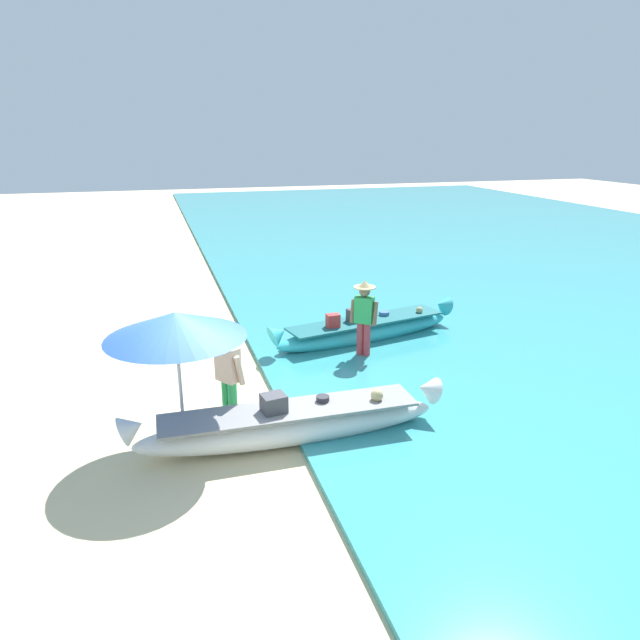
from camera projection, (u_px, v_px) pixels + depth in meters
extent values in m
plane|color=beige|center=(224.00, 436.00, 8.71)|extent=(80.00, 80.00, 0.00)
cube|color=teal|center=(578.00, 266.00, 19.49)|extent=(24.00, 56.00, 0.10)
ellipsoid|color=white|center=(290.00, 426.00, 8.46)|extent=(4.49, 0.73, 0.53)
cone|color=white|center=(132.00, 427.00, 7.78)|extent=(0.41, 0.43, 0.49)
cone|color=white|center=(427.00, 389.00, 8.95)|extent=(0.41, 0.43, 0.49)
cube|color=gray|center=(290.00, 410.00, 8.38)|extent=(3.78, 0.74, 0.04)
sphere|color=tan|center=(377.00, 395.00, 8.63)|extent=(0.19, 0.19, 0.19)
cylinder|color=#2D2D33|center=(323.00, 399.00, 8.61)|extent=(0.20, 0.20, 0.10)
cube|color=#424247|center=(274.00, 404.00, 8.25)|extent=(0.38, 0.35, 0.28)
ellipsoid|color=#33B2BC|center=(366.00, 332.00, 12.51)|extent=(4.34, 1.60, 0.50)
cone|color=#33B2BC|center=(278.00, 334.00, 11.47)|extent=(0.49, 0.51, 0.51)
cone|color=#33B2BC|center=(442.00, 305.00, 13.37)|extent=(0.49, 0.51, 0.51)
cube|color=#1C6267|center=(366.00, 321.00, 12.43)|extent=(3.67, 1.47, 0.04)
sphere|color=tan|center=(419.00, 310.00, 12.91)|extent=(0.15, 0.15, 0.15)
cylinder|color=#386699|center=(384.00, 314.00, 12.74)|extent=(0.23, 0.23, 0.10)
cube|color=#424247|center=(355.00, 315.00, 12.32)|extent=(0.37, 0.30, 0.29)
cube|color=#B73333|center=(333.00, 321.00, 11.94)|extent=(0.27, 0.21, 0.29)
cylinder|color=#B2383D|center=(367.00, 341.00, 11.52)|extent=(0.14, 0.14, 0.78)
cylinder|color=#B2383D|center=(360.00, 341.00, 11.57)|extent=(0.14, 0.14, 0.78)
cube|color=green|center=(364.00, 310.00, 11.34)|extent=(0.42, 0.40, 0.53)
cylinder|color=brown|center=(375.00, 314.00, 11.25)|extent=(0.19, 0.20, 0.48)
cylinder|color=brown|center=(353.00, 311.00, 11.42)|extent=(0.19, 0.20, 0.48)
sphere|color=brown|center=(365.00, 291.00, 11.22)|extent=(0.22, 0.22, 0.22)
cylinder|color=tan|center=(365.00, 287.00, 11.19)|extent=(0.44, 0.44, 0.02)
cone|color=tan|center=(365.00, 284.00, 11.17)|extent=(0.26, 0.26, 0.12)
cylinder|color=green|center=(227.00, 403.00, 8.89)|extent=(0.14, 0.14, 0.80)
cylinder|color=green|center=(233.00, 405.00, 8.81)|extent=(0.14, 0.14, 0.80)
cube|color=beige|center=(228.00, 364.00, 8.64)|extent=(0.39, 0.42, 0.53)
cylinder|color=beige|center=(219.00, 363.00, 8.81)|extent=(0.21, 0.18, 0.49)
cylinder|color=beige|center=(240.00, 370.00, 8.53)|extent=(0.21, 0.18, 0.49)
sphere|color=beige|center=(226.00, 340.00, 8.52)|extent=(0.22, 0.22, 0.22)
cylinder|color=#B7B7BC|center=(180.00, 381.00, 8.19)|extent=(0.05, 0.05, 2.02)
cone|color=blue|center=(175.00, 325.00, 7.92)|extent=(1.97, 1.97, 0.37)
cylinder|color=#333338|center=(185.00, 442.00, 8.49)|extent=(0.36, 0.36, 0.06)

